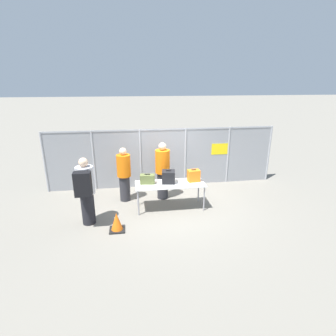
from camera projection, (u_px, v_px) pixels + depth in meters
ground_plane at (171, 207)px, 7.85m from camera, size 120.00×120.00×0.00m
fence_section at (164, 157)px, 9.17m from camera, size 7.98×0.07×2.06m
inspection_table at (170, 185)px, 7.59m from camera, size 2.00×0.75×0.77m
suitcase_olive at (147, 179)px, 7.53m from camera, size 0.44×0.26×0.30m
suitcase_black at (169, 177)px, 7.59m from camera, size 0.42×0.40×0.38m
suitcase_orange at (194, 176)px, 7.70m from camera, size 0.36×0.27×0.37m
traveler_hooded at (86, 189)px, 6.61m from camera, size 0.45×0.69×1.81m
security_worker_near at (163, 170)px, 8.18m from camera, size 0.45×0.45×1.82m
security_worker_far at (124, 174)px, 8.04m from camera, size 0.42×0.42×1.71m
utility_trailer at (176, 156)px, 11.77m from camera, size 3.30×2.23×0.68m
traffic_cone at (117, 222)px, 6.57m from camera, size 0.39×0.39×0.48m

